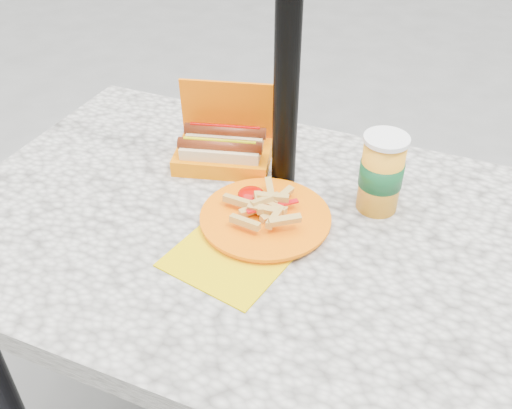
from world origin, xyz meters
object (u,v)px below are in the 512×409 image
at_px(umbrella_pole, 289,16).
at_px(hotdog_box, 223,148).
at_px(soda_cup, 381,173).
at_px(fries_plate, 262,219).

relative_size(umbrella_pole, hotdog_box, 9.43).
distance_m(hotdog_box, soda_cup, 0.35).
bearing_deg(umbrella_pole, soda_cup, -4.98).
xyz_separation_m(fries_plate, soda_cup, (0.19, 0.14, 0.07)).
distance_m(umbrella_pole, soda_cup, 0.34).
bearing_deg(hotdog_box, soda_cup, -19.80).
distance_m(umbrella_pole, fries_plate, 0.37).
relative_size(fries_plate, soda_cup, 2.20).
xyz_separation_m(hotdog_box, fries_plate, (0.16, -0.17, -0.02)).
height_order(umbrella_pole, soda_cup, umbrella_pole).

